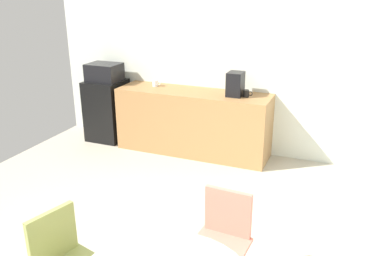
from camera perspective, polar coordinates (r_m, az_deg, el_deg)
wall_back at (r=5.65m, az=8.31°, el=9.19°), size 6.00×0.10×2.60m
counter_block at (r=5.75m, az=0.15°, el=0.83°), size 2.17×0.60×0.90m
mini_fridge at (r=6.40m, az=-11.88°, el=2.50°), size 0.54×0.54×0.93m
microwave at (r=6.25m, az=-12.26°, el=7.70°), size 0.48×0.38×0.26m
chair_coral at (r=3.22m, az=4.44°, el=-14.26°), size 0.45×0.45×0.83m
chair_olive at (r=3.12m, az=-17.84°, el=-16.56°), size 0.51×0.51×0.83m
mug_white at (r=5.38m, az=7.66°, el=4.84°), size 0.13×0.08×0.09m
mug_green at (r=5.93m, az=-5.17°, el=6.33°), size 0.13×0.08×0.09m
coffee_maker at (r=5.40m, az=6.13°, el=6.17°), size 0.20×0.24×0.32m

